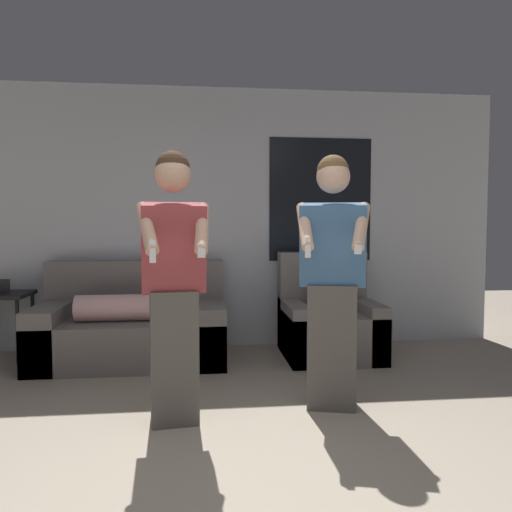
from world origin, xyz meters
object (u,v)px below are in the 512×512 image
object	(u,v)px
couch	(133,328)
armchair	(329,323)
person_left	(174,284)
side_table	(3,303)
person_right	(332,281)

from	to	relation	value
couch	armchair	world-z (taller)	armchair
couch	armchair	size ratio (longest dim) A/B	1.73
couch	person_left	distance (m)	1.74
side_table	person_left	size ratio (longest dim) A/B	0.45
armchair	person_left	xyz separation A→B (m)	(-1.42, -1.53, 0.58)
armchair	couch	bearing A→B (deg)	178.97
side_table	person_left	bearing A→B (deg)	-45.96
side_table	person_right	bearing A→B (deg)	-30.05
couch	side_table	bearing A→B (deg)	170.94
armchair	side_table	xyz separation A→B (m)	(-3.12, 0.23, 0.22)
armchair	side_table	size ratio (longest dim) A/B	1.27
person_right	side_table	bearing A→B (deg)	149.95
couch	person_right	bearing A→B (deg)	-42.42
person_left	person_right	xyz separation A→B (m)	(1.08, 0.15, -0.01)
person_right	armchair	bearing A→B (deg)	76.06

